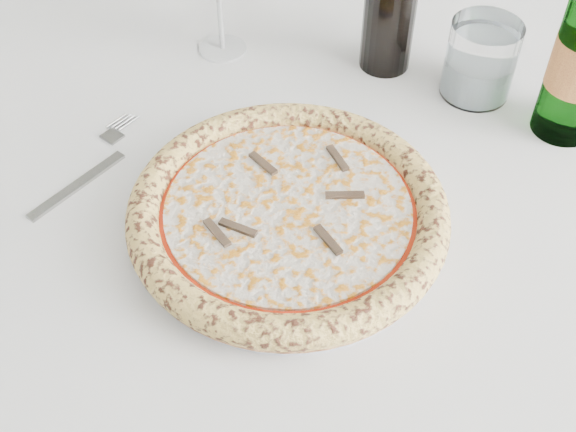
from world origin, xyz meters
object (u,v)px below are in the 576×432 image
plate (288,223)px  pizza (288,212)px  chair_far (432,11)px  tumbler (479,64)px  dining_table (312,214)px

plate → pizza: 0.02m
chair_far → plate: size_ratio=3.06×
pizza → tumbler: size_ratio=3.41×
dining_table → pizza: 0.15m
tumbler → dining_table: bearing=-129.5°
pizza → dining_table: bearing=90.0°
dining_table → plate: 0.13m
plate → pizza: (-0.00, -0.00, 0.02)m
plate → chair_far: bearing=86.7°
pizza → tumbler: bearing=61.7°
plate → tumbler: tumbler is taller
chair_far → plate: 0.87m
chair_far → tumbler: (0.11, -0.55, 0.26)m
chair_far → plate: bearing=-93.3°
chair_far → tumbler: chair_far is taller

